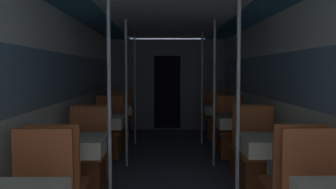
% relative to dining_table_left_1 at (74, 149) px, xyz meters
% --- Properties ---
extents(wall_left, '(0.05, 10.22, 2.20)m').
position_rel_dining_table_left_1_xyz_m(wall_left, '(-0.40, 1.02, 0.49)').
color(wall_left, silver).
rests_on(wall_left, ground_plane).
extents(wall_right, '(0.05, 10.22, 2.20)m').
position_rel_dining_table_left_1_xyz_m(wall_right, '(2.45, 1.02, 0.49)').
color(wall_right, silver).
rests_on(wall_right, ground_plane).
extents(ceiling_panel, '(2.85, 10.22, 0.07)m').
position_rel_dining_table_left_1_xyz_m(ceiling_panel, '(1.02, 1.02, 1.60)').
color(ceiling_panel, white).
rests_on(ceiling_panel, wall_left).
extents(bulkhead_far, '(2.80, 0.09, 2.20)m').
position_rel_dining_table_left_1_xyz_m(bulkhead_far, '(1.02, 5.31, 0.45)').
color(bulkhead_far, slate).
rests_on(bulkhead_far, ground_plane).
extents(dining_table_left_1, '(0.65, 0.65, 0.76)m').
position_rel_dining_table_left_1_xyz_m(dining_table_left_1, '(0.00, 0.00, 0.00)').
color(dining_table_left_1, '#4C4C51').
rests_on(dining_table_left_1, ground_plane).
extents(chair_left_far_1, '(0.45, 0.45, 1.00)m').
position_rel_dining_table_left_1_xyz_m(chair_left_far_1, '(0.00, 0.59, -0.34)').
color(chair_left_far_1, brown).
rests_on(chair_left_far_1, ground_plane).
extents(support_pole_left_1, '(0.04, 0.04, 2.20)m').
position_rel_dining_table_left_1_xyz_m(support_pole_left_1, '(0.36, 0.00, 0.46)').
color(support_pole_left_1, silver).
rests_on(support_pole_left_1, ground_plane).
extents(dining_table_left_2, '(0.65, 0.65, 0.76)m').
position_rel_dining_table_left_1_xyz_m(dining_table_left_2, '(0.00, 1.77, 0.00)').
color(dining_table_left_2, '#4C4C51').
rests_on(dining_table_left_2, ground_plane).
extents(chair_left_near_2, '(0.45, 0.45, 1.00)m').
position_rel_dining_table_left_1_xyz_m(chair_left_near_2, '(0.00, 1.18, -0.34)').
color(chair_left_near_2, brown).
rests_on(chair_left_near_2, ground_plane).
extents(chair_left_far_2, '(0.45, 0.45, 1.00)m').
position_rel_dining_table_left_1_xyz_m(chair_left_far_2, '(0.00, 2.36, -0.34)').
color(chair_left_far_2, brown).
rests_on(chair_left_far_2, ground_plane).
extents(support_pole_left_2, '(0.04, 0.04, 2.20)m').
position_rel_dining_table_left_1_xyz_m(support_pole_left_2, '(0.36, 1.77, 0.46)').
color(support_pole_left_2, silver).
rests_on(support_pole_left_2, ground_plane).
extents(dining_table_left_3, '(0.65, 0.65, 0.76)m').
position_rel_dining_table_left_1_xyz_m(dining_table_left_3, '(0.00, 3.53, 0.00)').
color(dining_table_left_3, '#4C4C51').
rests_on(dining_table_left_3, ground_plane).
extents(chair_left_near_3, '(0.45, 0.45, 1.00)m').
position_rel_dining_table_left_1_xyz_m(chair_left_near_3, '(0.00, 2.94, -0.34)').
color(chair_left_near_3, brown).
rests_on(chair_left_near_3, ground_plane).
extents(chair_left_far_3, '(0.45, 0.45, 1.00)m').
position_rel_dining_table_left_1_xyz_m(chair_left_far_3, '(0.00, 4.13, -0.34)').
color(chair_left_far_3, brown).
rests_on(chair_left_far_3, ground_plane).
extents(support_pole_left_3, '(0.04, 0.04, 2.20)m').
position_rel_dining_table_left_1_xyz_m(support_pole_left_3, '(0.36, 3.53, 0.46)').
color(support_pole_left_3, silver).
rests_on(support_pole_left_3, ground_plane).
extents(dining_table_right_1, '(0.65, 0.65, 0.76)m').
position_rel_dining_table_left_1_xyz_m(dining_table_right_1, '(2.04, 0.00, 0.00)').
color(dining_table_right_1, '#4C4C51').
rests_on(dining_table_right_1, ground_plane).
extents(chair_right_far_1, '(0.45, 0.45, 1.00)m').
position_rel_dining_table_left_1_xyz_m(chair_right_far_1, '(2.04, 0.59, -0.34)').
color(chair_right_far_1, brown).
rests_on(chair_right_far_1, ground_plane).
extents(support_pole_right_1, '(0.04, 0.04, 2.20)m').
position_rel_dining_table_left_1_xyz_m(support_pole_right_1, '(1.68, 0.00, 0.46)').
color(support_pole_right_1, silver).
rests_on(support_pole_right_1, ground_plane).
extents(dining_table_right_2, '(0.65, 0.65, 0.76)m').
position_rel_dining_table_left_1_xyz_m(dining_table_right_2, '(2.04, 1.77, 0.00)').
color(dining_table_right_2, '#4C4C51').
rests_on(dining_table_right_2, ground_plane).
extents(chair_right_near_2, '(0.45, 0.45, 1.00)m').
position_rel_dining_table_left_1_xyz_m(chair_right_near_2, '(2.04, 1.18, -0.34)').
color(chair_right_near_2, brown).
rests_on(chair_right_near_2, ground_plane).
extents(chair_right_far_2, '(0.45, 0.45, 1.00)m').
position_rel_dining_table_left_1_xyz_m(chair_right_far_2, '(2.04, 2.36, -0.34)').
color(chair_right_far_2, brown).
rests_on(chair_right_far_2, ground_plane).
extents(support_pole_right_2, '(0.04, 0.04, 2.20)m').
position_rel_dining_table_left_1_xyz_m(support_pole_right_2, '(1.68, 1.77, 0.46)').
color(support_pole_right_2, silver).
rests_on(support_pole_right_2, ground_plane).
extents(dining_table_right_3, '(0.65, 0.65, 0.76)m').
position_rel_dining_table_left_1_xyz_m(dining_table_right_3, '(2.04, 3.53, 0.00)').
color(dining_table_right_3, '#4C4C51').
rests_on(dining_table_right_3, ground_plane).
extents(chair_right_near_3, '(0.45, 0.45, 1.00)m').
position_rel_dining_table_left_1_xyz_m(chair_right_near_3, '(2.04, 2.94, -0.34)').
color(chair_right_near_3, brown).
rests_on(chair_right_near_3, ground_plane).
extents(chair_right_far_3, '(0.45, 0.45, 1.00)m').
position_rel_dining_table_left_1_xyz_m(chair_right_far_3, '(2.04, 4.13, -0.34)').
color(chair_right_far_3, brown).
rests_on(chair_right_far_3, ground_plane).
extents(support_pole_right_3, '(0.04, 0.04, 2.20)m').
position_rel_dining_table_left_1_xyz_m(support_pole_right_3, '(1.68, 3.53, 0.46)').
color(support_pole_right_3, silver).
rests_on(support_pole_right_3, ground_plane).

